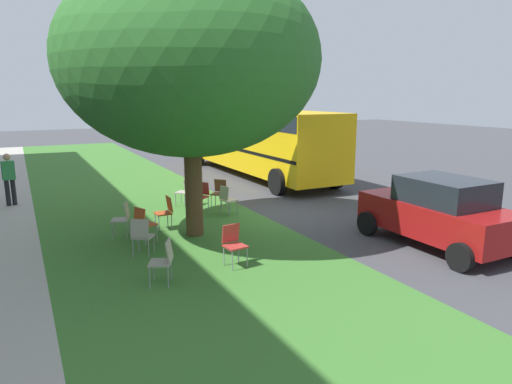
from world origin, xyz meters
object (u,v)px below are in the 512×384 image
parked_car (439,212)px  chair_8 (142,234)px  chair_0 (164,259)px  chair_2 (123,217)px  chair_3 (143,222)px  chair_7 (233,242)px  pedestrian_0 (9,177)px  street_tree (190,60)px  chair_1 (185,190)px  school_bus (257,136)px  chair_4 (166,210)px  chair_9 (219,191)px  chair_5 (227,198)px  chair_6 (201,194)px

parked_car → chair_8: bearing=68.7°
chair_0 → parked_car: (-0.75, -6.38, 0.32)m
chair_2 → chair_3: 0.79m
chair_0 → chair_7: same height
chair_7 → pedestrian_0: size_ratio=0.52×
street_tree → chair_0: 4.95m
chair_1 → pedestrian_0: 5.65m
chair_3 → chair_8: 1.01m
chair_7 → parked_car: size_ratio=0.24×
pedestrian_0 → street_tree: bearing=-143.9°
chair_2 → school_bus: school_bus is taller
chair_2 → chair_4: (0.16, -1.15, 0.00)m
chair_0 → chair_3: (2.70, -0.29, 0.00)m
chair_1 → chair_0: bearing=157.7°
chair_7 → chair_9: bearing=-19.7°
chair_5 → chair_7: bearing=157.9°
chair_4 → school_bus: size_ratio=0.08×
chair_4 → pedestrian_0: (4.91, 3.68, 0.41)m
chair_4 → parked_car: 6.83m
pedestrian_0 → chair_3: bearing=-153.6°
chair_2 → pedestrian_0: bearing=26.5°
street_tree → chair_9: (2.43, -1.72, -3.80)m
chair_2 → chair_5: (0.75, -3.19, 0.00)m
chair_5 → school_bus: (5.71, -3.99, 1.24)m
chair_9 → parked_car: bearing=-152.7°
chair_4 → chair_3: bearing=137.2°
chair_7 → pedestrian_0: pedestrian_0 is taller
chair_0 → chair_2: same height
chair_4 → chair_9: size_ratio=1.00×
school_bus → chair_3: bearing=136.3°
chair_1 → chair_8: size_ratio=1.00×
chair_3 → chair_6: bearing=-45.7°
chair_9 → street_tree: bearing=144.8°
chair_2 → chair_4: bearing=-82.0°
street_tree → parked_car: bearing=-126.2°
chair_2 → chair_7: size_ratio=1.00×
street_tree → pedestrian_0: 7.87m
chair_6 → chair_8: same height
chair_8 → chair_0: bearing=179.8°
chair_2 → chair_8: (-1.68, -0.06, 0.00)m
chair_1 → chair_6: size_ratio=1.00×
chair_8 → school_bus: school_bus is taller
chair_8 → pedestrian_0: size_ratio=0.52×
chair_0 → chair_1: 6.31m
street_tree → pedestrian_0: (5.74, 4.18, -3.39)m
chair_7 → chair_6: bearing=-12.9°
street_tree → chair_3: 4.02m
chair_5 → chair_6: (0.85, 0.49, 0.00)m
chair_1 → school_bus: (4.03, -4.73, 1.24)m
parked_car → school_bus: (10.62, -0.75, 0.92)m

